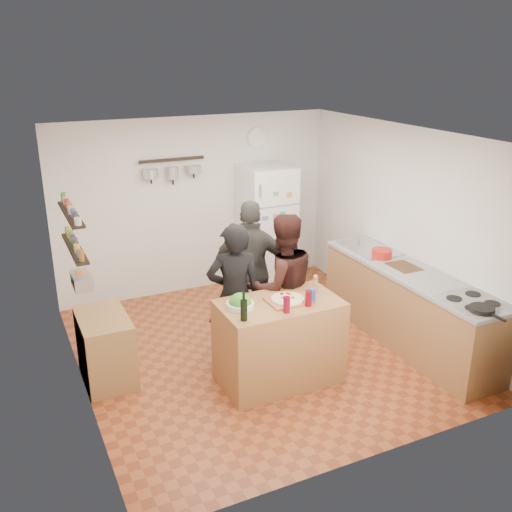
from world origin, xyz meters
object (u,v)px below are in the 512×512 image
skillet (482,309)px  side_table (106,348)px  person_center (282,287)px  fridge (267,227)px  salad_bowl (240,305)px  red_bowl (382,254)px  person_back (252,271)px  wine_bottle (244,310)px  person_left (234,296)px  pepper_mill (315,286)px  prep_island (279,341)px  wall_clock (257,138)px  salt_canister (311,295)px  counter_run (408,307)px

skillet → side_table: skillet is taller
person_center → fridge: fridge is taller
salad_bowl → red_bowl: red_bowl is taller
person_back → fridge: (0.88, 1.40, 0.04)m
wine_bottle → person_center: person_center is taller
salad_bowl → red_bowl: 2.23m
person_left → pepper_mill: bearing=162.8°
prep_island → fridge: size_ratio=0.69×
person_back → wall_clock: size_ratio=5.74×
prep_island → wine_bottle: bearing=-156.3°
salad_bowl → person_back: (0.57, 0.95, -0.08)m
person_back → pepper_mill: bearing=133.1°
wine_bottle → person_center: bearing=41.7°
salt_canister → counter_run: 1.59m
salt_canister → red_bowl: 1.61m
salt_canister → wall_clock: size_ratio=0.47×
skillet → salt_canister: bearing=145.8°
red_bowl → person_left: bearing=-177.4°
person_left → fridge: bearing=-109.8°
salt_canister → fridge: 2.63m
counter_run → red_bowl: red_bowl is taller
skillet → fridge: 3.52m
wall_clock → counter_run: bearing=-74.1°
person_left → red_bowl: (2.02, 0.09, 0.15)m
salt_canister → person_back: person_back is taller
wall_clock → fridge: bearing=-90.0°
salt_canister → person_center: person_center is taller
prep_island → pepper_mill: size_ratio=7.73×
person_left → counter_run: person_left is taller
person_left → person_center: person_center is taller
person_left → person_back: 0.66m
wine_bottle → prep_island: bearing=23.7°
pepper_mill → person_center: person_center is taller
person_center → side_table: person_center is taller
skillet → side_table: 3.87m
salt_canister → side_table: salt_canister is taller
fridge → wine_bottle: bearing=-120.4°
side_table → counter_run: bearing=-11.5°
counter_run → red_bowl: (-0.05, 0.51, 0.52)m
prep_island → wine_bottle: size_ratio=6.02×
person_back → side_table: person_back is taller
person_left → skillet: 2.53m
fridge → salt_canister: bearing=-106.3°
salad_bowl → pepper_mill: bearing=0.0°
counter_run → wall_clock: wall_clock is taller
salt_canister → salad_bowl: bearing=166.7°
person_center → fridge: size_ratio=0.94×
salad_bowl → red_bowl: (2.16, 0.56, 0.03)m
pepper_mill → red_bowl: pepper_mill is taller
pepper_mill → counter_run: size_ratio=0.06×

